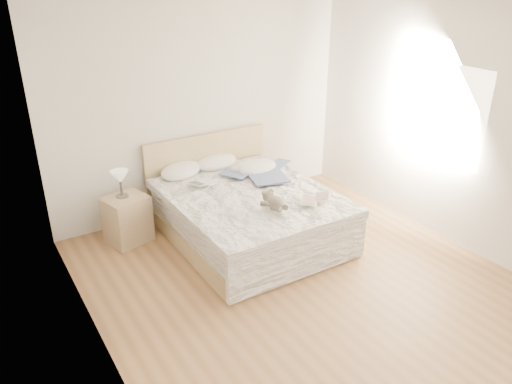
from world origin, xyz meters
TOP-DOWN VIEW (x-y plane):
  - floor at (0.00, 0.00)m, footprint 4.00×4.50m
  - ceiling at (0.00, 0.00)m, footprint 4.00×4.50m
  - wall_back at (0.00, 2.25)m, footprint 4.00×0.02m
  - wall_left at (-2.00, 0.00)m, footprint 0.02×4.50m
  - wall_right at (2.00, 0.00)m, footprint 0.02×4.50m
  - window at (1.99, 0.30)m, footprint 0.02×1.30m
  - bed at (0.00, 1.19)m, footprint 1.72×2.14m
  - nightstand at (-1.23, 1.82)m, footprint 0.54×0.50m
  - table_lamp at (-1.25, 1.86)m, footprint 0.20×0.20m
  - pillow_left at (-0.43, 2.05)m, footprint 0.72×0.65m
  - pillow_middle at (0.08, 2.08)m, footprint 0.66×0.53m
  - pillow_right at (0.43, 1.65)m, footprint 0.60×0.46m
  - blouse at (0.42, 1.42)m, footprint 0.84×0.87m
  - photo_book at (-0.37, 1.57)m, footprint 0.34×0.29m
  - childrens_book at (0.49, 0.53)m, footprint 0.45×0.43m
  - teddy_bear at (-0.02, 0.56)m, footprint 0.23×0.31m

SIDE VIEW (x-z plane):
  - floor at x=0.00m, z-range 0.00..0.00m
  - nightstand at x=-1.23m, z-range 0.00..0.56m
  - bed at x=0.00m, z-range -0.19..0.81m
  - blouse at x=0.42m, z-range 0.62..0.64m
  - photo_book at x=-0.37m, z-range 0.62..0.64m
  - childrens_book at x=0.49m, z-range 0.62..0.64m
  - pillow_left at x=-0.43m, z-range 0.55..0.73m
  - pillow_middle at x=0.08m, z-range 0.55..0.73m
  - pillow_right at x=0.43m, z-range 0.56..0.72m
  - teddy_bear at x=-0.02m, z-range 0.57..0.73m
  - table_lamp at x=-1.25m, z-range 0.63..0.94m
  - wall_back at x=0.00m, z-range 0.00..2.70m
  - wall_left at x=-2.00m, z-range 0.00..2.70m
  - wall_right at x=2.00m, z-range 0.00..2.70m
  - window at x=1.99m, z-range 0.90..2.00m
  - ceiling at x=0.00m, z-range 2.70..2.70m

